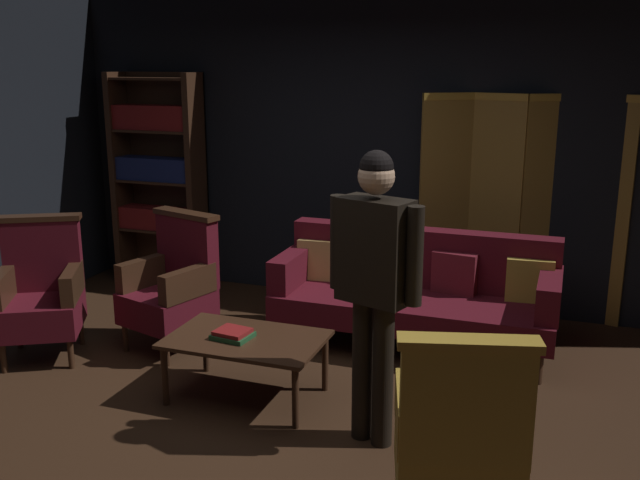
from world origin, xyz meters
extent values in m
plane|color=#331E11|center=(0.00, 0.00, 0.00)|extent=(10.00, 10.00, 0.00)
cube|color=black|center=(0.00, 2.45, 1.40)|extent=(7.20, 0.10, 2.80)
cube|color=olive|center=(0.60, 2.28, 0.95)|extent=(0.40, 0.28, 1.90)
cube|color=#B78E33|center=(0.60, 2.28, 1.87)|extent=(0.40, 0.29, 0.06)
cube|color=olive|center=(1.02, 2.35, 0.95)|extent=(0.45, 0.15, 1.90)
cube|color=#B78E33|center=(1.02, 2.35, 1.87)|extent=(0.45, 0.16, 0.06)
cube|color=olive|center=(1.44, 2.40, 0.95)|extent=(0.41, 0.26, 1.90)
cube|color=#B78E33|center=(1.44, 2.40, 1.87)|extent=(0.42, 0.26, 0.06)
cube|color=olive|center=(1.86, 2.45, 0.95)|extent=(0.45, 0.16, 1.90)
cube|color=#B78E33|center=(1.86, 2.45, 1.87)|extent=(0.45, 0.16, 0.06)
cube|color=#382114|center=(-2.57, 2.18, 1.02)|extent=(0.06, 0.32, 2.05)
cube|color=#382114|center=(-1.73, 2.18, 1.02)|extent=(0.06, 0.32, 2.05)
cube|color=#382114|center=(-2.15, 2.33, 1.02)|extent=(0.90, 0.02, 2.05)
cube|color=#382114|center=(-2.15, 2.18, 0.06)|extent=(0.86, 0.30, 0.02)
cube|color=#382114|center=(-2.15, 2.18, 0.54)|extent=(0.86, 0.30, 0.02)
cube|color=maroon|center=(-2.15, 2.16, 0.66)|extent=(0.78, 0.22, 0.21)
cube|color=#382114|center=(-2.15, 2.18, 1.02)|extent=(0.86, 0.30, 0.02)
cube|color=navy|center=(-2.15, 2.16, 1.15)|extent=(0.78, 0.22, 0.22)
cube|color=#382114|center=(-2.15, 2.18, 1.51)|extent=(0.86, 0.30, 0.02)
cube|color=maroon|center=(-2.15, 2.16, 1.63)|extent=(0.78, 0.22, 0.23)
cube|color=#382114|center=(-2.15, 2.18, 1.99)|extent=(0.86, 0.30, 0.02)
cylinder|color=#382114|center=(-0.40, 1.05, 0.11)|extent=(0.07, 0.07, 0.22)
cylinder|color=#382114|center=(1.50, 1.05, 0.11)|extent=(0.07, 0.07, 0.22)
cylinder|color=#382114|center=(-0.40, 1.65, 0.11)|extent=(0.07, 0.07, 0.22)
cylinder|color=#382114|center=(1.50, 1.65, 0.11)|extent=(0.07, 0.07, 0.22)
cube|color=#4C0F19|center=(0.55, 1.35, 0.32)|extent=(2.10, 0.76, 0.20)
cube|color=#4C0F19|center=(0.55, 1.66, 0.65)|extent=(2.10, 0.18, 0.46)
cube|color=#4C0F19|center=(-0.43, 1.35, 0.55)|extent=(0.16, 0.68, 0.26)
cube|color=#4C0F19|center=(1.53, 1.35, 0.55)|extent=(0.16, 0.68, 0.26)
cube|color=tan|center=(-0.28, 1.55, 0.57)|extent=(0.35, 0.18, 0.35)
cube|color=#4C5123|center=(0.27, 1.55, 0.57)|extent=(0.35, 0.16, 0.34)
cube|color=maroon|center=(0.83, 1.55, 0.57)|extent=(0.35, 0.16, 0.34)
cube|color=#B79338|center=(1.38, 1.55, 0.57)|extent=(0.35, 0.15, 0.34)
cylinder|color=#382114|center=(-0.74, -0.08, 0.20)|extent=(0.04, 0.04, 0.39)
cylinder|color=#382114|center=(0.16, -0.08, 0.20)|extent=(0.04, 0.04, 0.39)
cylinder|color=#382114|center=(-0.74, 0.46, 0.20)|extent=(0.04, 0.04, 0.39)
cylinder|color=#382114|center=(0.16, 0.46, 0.20)|extent=(0.04, 0.04, 0.39)
cube|color=#382114|center=(-0.29, 0.19, 0.41)|extent=(1.00, 0.64, 0.03)
cylinder|color=#B78E33|center=(1.36, -0.38, 0.11)|extent=(0.04, 0.04, 0.22)
cylinder|color=#B78E33|center=(0.92, -0.50, 0.11)|extent=(0.04, 0.04, 0.22)
cube|color=#B79338|center=(1.20, -0.67, 0.34)|extent=(0.69, 0.69, 0.24)
cube|color=#B79338|center=(1.26, -0.89, 0.73)|extent=(0.57, 0.26, 0.54)
cube|color=#B78E33|center=(1.26, -0.89, 1.02)|extent=(0.61, 0.28, 0.04)
cube|color=#B78E33|center=(1.43, -0.60, 0.57)|extent=(0.22, 0.51, 0.22)
cube|color=#B78E33|center=(0.97, -0.73, 0.57)|extent=(0.22, 0.51, 0.22)
cylinder|color=#382114|center=(-1.50, 0.58, 0.11)|extent=(0.04, 0.04, 0.22)
cylinder|color=#382114|center=(-1.06, 0.44, 0.11)|extent=(0.04, 0.04, 0.22)
cylinder|color=#382114|center=(-1.36, 1.02, 0.11)|extent=(0.04, 0.04, 0.22)
cylinder|color=#382114|center=(-0.92, 0.88, 0.11)|extent=(0.04, 0.04, 0.22)
cube|color=#4C0F19|center=(-1.21, 0.73, 0.34)|extent=(0.70, 0.70, 0.24)
cube|color=#4C0F19|center=(-1.14, 0.95, 0.73)|extent=(0.57, 0.28, 0.54)
cube|color=#382114|center=(-1.14, 0.95, 1.02)|extent=(0.61, 0.30, 0.04)
cube|color=#382114|center=(-1.44, 0.80, 0.57)|extent=(0.23, 0.50, 0.22)
cube|color=#382114|center=(-0.98, 0.66, 0.57)|extent=(0.23, 0.50, 0.22)
cylinder|color=#382114|center=(-2.08, -0.05, 0.11)|extent=(0.04, 0.04, 0.22)
cylinder|color=#382114|center=(-1.68, 0.18, 0.11)|extent=(0.04, 0.04, 0.22)
cylinder|color=#382114|center=(-2.31, 0.35, 0.11)|extent=(0.04, 0.04, 0.22)
cylinder|color=#382114|center=(-1.91, 0.58, 0.11)|extent=(0.04, 0.04, 0.22)
cube|color=#4C0F19|center=(-1.99, 0.27, 0.34)|extent=(0.76, 0.76, 0.24)
cube|color=#4C0F19|center=(-2.11, 0.47, 0.73)|extent=(0.55, 0.38, 0.54)
cube|color=#382114|center=(-2.11, 0.47, 1.02)|extent=(0.59, 0.40, 0.04)
cube|color=#382114|center=(-2.20, 0.15, 0.57)|extent=(0.32, 0.48, 0.22)
cube|color=#382114|center=(-1.78, 0.38, 0.57)|extent=(0.32, 0.48, 0.22)
cylinder|color=black|center=(0.69, -0.08, 0.43)|extent=(0.12, 0.12, 0.86)
cylinder|color=black|center=(0.56, -0.04, 0.43)|extent=(0.12, 0.12, 0.86)
cube|color=maroon|center=(0.63, -0.06, 0.90)|extent=(0.35, 0.25, 0.09)
cube|color=black|center=(0.63, -0.06, 1.15)|extent=(0.45, 0.32, 0.58)
cube|color=white|center=(0.66, 0.04, 1.18)|extent=(0.14, 0.05, 0.41)
cube|color=maroon|center=(0.66, 0.05, 1.41)|extent=(0.09, 0.05, 0.04)
cylinder|color=black|center=(0.86, -0.14, 1.16)|extent=(0.09, 0.09, 0.54)
cylinder|color=black|center=(0.39, 0.02, 1.16)|extent=(0.09, 0.09, 0.54)
sphere|color=tan|center=(0.63, -0.06, 1.56)|extent=(0.20, 0.20, 0.20)
sphere|color=black|center=(0.63, -0.06, 1.61)|extent=(0.18, 0.18, 0.18)
cube|color=#1E4C28|center=(-0.37, 0.15, 0.44)|extent=(0.26, 0.22, 0.03)
cube|color=maroon|center=(-0.37, 0.15, 0.46)|extent=(0.23, 0.21, 0.03)
camera|label=1|loc=(1.60, -3.70, 2.17)|focal=39.92mm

